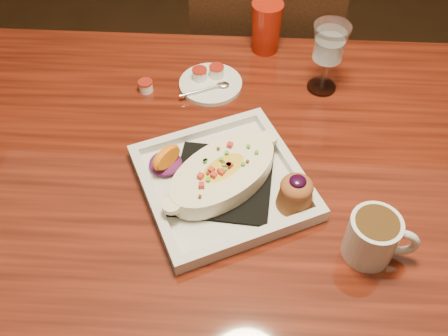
# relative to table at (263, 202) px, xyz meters

# --- Properties ---
(floor) EXTENTS (7.00, 7.00, 0.00)m
(floor) POSITION_rel_table_xyz_m (0.00, 0.00, -0.65)
(floor) COLOR black
(floor) RESTS_ON ground
(table) EXTENTS (1.50, 0.90, 0.75)m
(table) POSITION_rel_table_xyz_m (0.00, 0.00, 0.00)
(table) COLOR maroon
(table) RESTS_ON floor
(chair_far) EXTENTS (0.42, 0.42, 0.93)m
(chair_far) POSITION_rel_table_xyz_m (-0.00, 0.63, -0.15)
(chair_far) COLOR black
(chair_far) RESTS_ON floor
(plate) EXTENTS (0.39, 0.39, 0.08)m
(plate) POSITION_rel_table_xyz_m (-0.07, -0.04, 0.13)
(plate) COLOR silver
(plate) RESTS_ON table
(coffee_mug) EXTENTS (0.12, 0.09, 0.09)m
(coffee_mug) POSITION_rel_table_xyz_m (0.18, -0.17, 0.15)
(coffee_mug) COLOR silver
(coffee_mug) RESTS_ON table
(goblet) EXTENTS (0.08, 0.08, 0.16)m
(goblet) POSITION_rel_table_xyz_m (0.13, 0.26, 0.21)
(goblet) COLOR silver
(goblet) RESTS_ON table
(saucer) EXTENTS (0.14, 0.14, 0.10)m
(saucer) POSITION_rel_table_xyz_m (-0.13, 0.25, 0.11)
(saucer) COLOR silver
(saucer) RESTS_ON table
(creamer_loose) EXTENTS (0.03, 0.03, 0.03)m
(creamer_loose) POSITION_rel_table_xyz_m (-0.27, 0.23, 0.11)
(creamer_loose) COLOR white
(creamer_loose) RESTS_ON table
(red_tumbler) EXTENTS (0.08, 0.08, 0.13)m
(red_tumbler) POSITION_rel_table_xyz_m (-0.00, 0.40, 0.16)
(red_tumbler) COLOR #9F1A0B
(red_tumbler) RESTS_ON table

